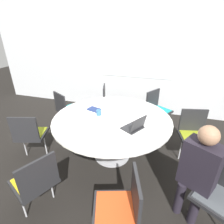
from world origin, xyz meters
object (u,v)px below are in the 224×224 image
chair_3 (110,100)px  chair_4 (66,108)px  chair_2 (157,107)px  chair_6 (36,180)px  chair_7 (122,205)px  chair_1 (194,132)px  chair_5 (30,133)px  person_0 (199,168)px  handbag (140,115)px  chair_0 (221,190)px  coffee_cup (99,113)px  spiral_notebook (94,109)px  laptop (135,126)px

chair_3 → chair_4: 1.00m
chair_2 → chair_6: bearing=5.8°
chair_7 → chair_1: bearing=-44.9°
chair_2 → chair_5: 2.48m
chair_3 → person_0: size_ratio=0.71×
chair_1 → handbag: chair_1 is taller
chair_0 → handbag: bearing=-31.2°
coffee_cup → spiral_notebook: bearing=133.6°
chair_7 → laptop: laptop is taller
chair_3 → chair_6: same height
chair_6 → laptop: laptop is taller
chair_2 → spiral_notebook: (-1.02, -0.98, 0.25)m
chair_4 → chair_2: bearing=46.8°
chair_7 → chair_4: bearing=24.2°
handbag → laptop: bearing=-84.9°
chair_4 → chair_7: bearing=-18.3°
chair_6 → spiral_notebook: 1.44m
chair_0 → person_0: person_0 is taller
chair_3 → spiral_notebook: size_ratio=3.49×
chair_1 → person_0: 1.10m
chair_6 → coffee_cup: chair_6 is taller
chair_4 → coffee_cup: (0.96, -0.56, 0.29)m
chair_2 → laptop: bearing=22.3°
chair_0 → chair_3: size_ratio=1.00×
chair_7 → spiral_notebook: size_ratio=3.49×
chair_5 → chair_7: (1.73, -0.79, 0.00)m
chair_1 → chair_5: (-2.53, -0.80, 0.00)m
chair_2 → handbag: size_ratio=2.38×
chair_4 → handbag: size_ratio=2.38×
chair_6 → handbag: chair_6 is taller
chair_4 → chair_3: bearing=70.8°
chair_6 → coffee_cup: size_ratio=9.78×
chair_5 → person_0: bearing=-23.2°
chair_7 → laptop: (-0.07, 1.00, 0.30)m
person_0 → spiral_notebook: 1.81m
chair_5 → chair_0: bearing=-23.6°
chair_6 → laptop: bearing=-17.5°
chair_1 → spiral_notebook: bearing=-6.8°
chair_6 → chair_7: same height
chair_1 → coffee_cup: chair_1 is taller
chair_3 → chair_4: bearing=-64.9°
chair_4 → laptop: size_ratio=2.34×
chair_0 → laptop: 1.19m
chair_0 → chair_4: bearing=3.3°
chair_0 → chair_3: bearing=-16.5°
coffee_cup → handbag: (0.49, 1.41, -0.66)m
chair_3 → chair_2: bearing=69.0°
chair_7 → coffee_cup: chair_7 is taller
spiral_notebook → chair_2: bearing=43.9°
coffee_cup → handbag: size_ratio=0.24×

